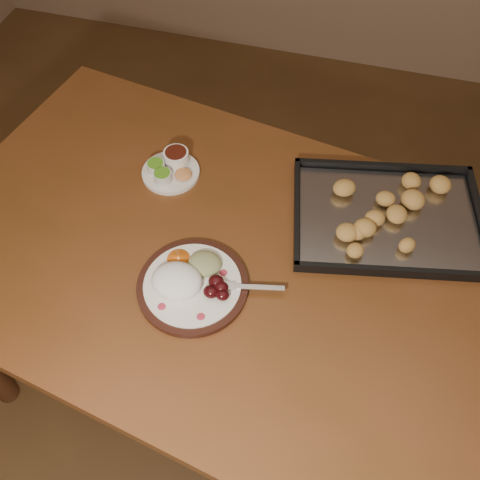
% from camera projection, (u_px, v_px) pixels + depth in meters
% --- Properties ---
extents(ground, '(4.00, 4.00, 0.00)m').
position_uv_depth(ground, '(252.00, 413.00, 1.79)').
color(ground, brown).
rests_on(ground, ground).
extents(dining_table, '(1.63, 1.15, 0.75)m').
position_uv_depth(dining_table, '(235.00, 279.00, 1.33)').
color(dining_table, brown).
rests_on(dining_table, ground).
extents(dinner_plate, '(0.33, 0.25, 0.06)m').
position_uv_depth(dinner_plate, '(190.00, 282.00, 1.19)').
color(dinner_plate, black).
rests_on(dinner_plate, dining_table).
extents(condiment_saucer, '(0.15, 0.15, 0.05)m').
position_uv_depth(condiment_saucer, '(170.00, 168.00, 1.39)').
color(condiment_saucer, silver).
rests_on(condiment_saucer, dining_table).
extents(baking_tray, '(0.52, 0.42, 0.05)m').
position_uv_depth(baking_tray, '(388.00, 216.00, 1.30)').
color(baking_tray, black).
rests_on(baking_tray, dining_table).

